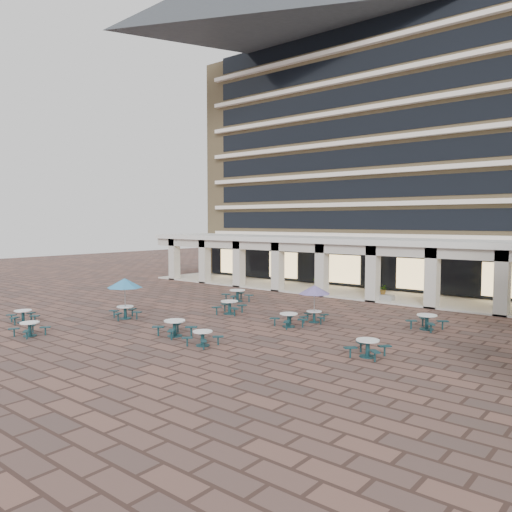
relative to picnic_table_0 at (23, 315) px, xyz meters
The scene contains 16 objects.
ground 11.87m from the picnic_table_0, 35.62° to the left, with size 120.00×120.00×0.00m, color brown.
apartment_building 35.91m from the picnic_table_0, 73.41° to the left, with size 40.00×15.50×25.20m.
retail_arcade 23.90m from the picnic_table_0, 66.04° to the left, with size 42.00×6.60×4.40m.
picnic_table_0 is the anchor object (origin of this frame).
picnic_table_1 3.78m from the picnic_table_0, 20.80° to the right, with size 1.71×1.71×0.70m.
picnic_table_2 11.87m from the picnic_table_0, 13.50° to the left, with size 1.61×1.61×0.68m.
picnic_table_3 19.15m from the picnic_table_0, 17.83° to the left, with size 1.74×1.74×0.74m.
picnic_table_4 5.79m from the picnic_table_0, 51.45° to the left, with size 2.04×2.04×2.36m.
picnic_table_5 9.65m from the picnic_table_0, 19.54° to the left, with size 1.93×1.93×0.80m.
picnic_table_6 16.43m from the picnic_table_0, 39.80° to the left, with size 1.81×1.81×2.09m.
picnic_table_8 11.77m from the picnic_table_0, 52.60° to the left, with size 2.16×2.16×0.81m.
picnic_table_9 14.90m from the picnic_table_0, 35.28° to the left, with size 1.94×1.94×0.73m.
picnic_table_12 13.90m from the picnic_table_0, 71.70° to the left, with size 2.25×2.25×0.83m.
picnic_table_13 22.16m from the picnic_table_0, 34.99° to the left, with size 1.95×1.95×0.78m.
planter_left 20.98m from the picnic_table_0, 70.78° to the left, with size 1.50×0.75×1.36m.
planter_right 23.34m from the picnic_table_0, 58.08° to the left, with size 1.50×0.60×1.22m.
Camera 1 is at (18.10, -19.88, 5.69)m, focal length 35.00 mm.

